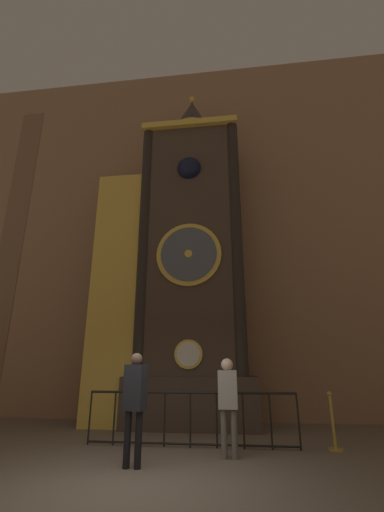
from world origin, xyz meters
The scene contains 7 objects.
ground_plane centered at (0.00, 0.00, 0.00)m, with size 28.00×28.00×0.00m, color brown.
cathedral_back_wall centered at (-0.09, 6.08, 6.46)m, with size 24.00×0.32×12.94m.
clock_tower centered at (-0.25, 4.78, 4.47)m, with size 4.66×1.81×10.68m.
railing_fence centered at (0.50, 2.51, 0.57)m, with size 4.25×0.05×1.03m.
visitor_near centered at (-0.21, 0.93, 1.03)m, with size 0.39×0.31×1.72m.
visitor_far centered at (1.29, 1.71, 1.00)m, with size 0.34×0.23×1.65m.
stanchion_post centered at (3.27, 2.61, 0.34)m, with size 0.28×0.28×1.04m.
Camera 1 is at (1.48, -4.95, 1.49)m, focal length 24.00 mm.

